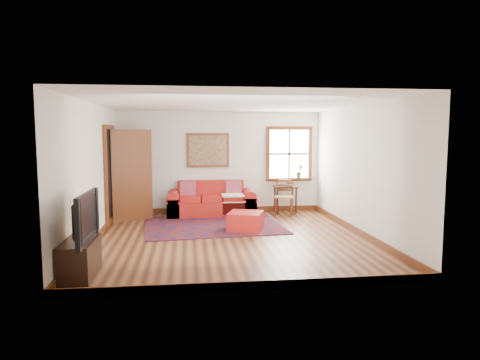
{
  "coord_description": "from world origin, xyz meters",
  "views": [
    {
      "loc": [
        -0.8,
        -7.85,
        1.94
      ],
      "look_at": [
        0.24,
        0.6,
        1.03
      ],
      "focal_mm": 32.0,
      "sensor_mm": 36.0,
      "label": 1
    }
  ],
  "objects": [
    {
      "name": "doorway",
      "position": [
        -2.21,
        1.78,
        1.07
      ],
      "size": [
        0.89,
        1.08,
        2.14
      ],
      "color": "black",
      "rests_on": "ground"
    },
    {
      "name": "ground",
      "position": [
        0.0,
        0.0,
        0.0
      ],
      "size": [
        5.5,
        5.5,
        0.0
      ],
      "primitive_type": "plane",
      "color": "#3C1D10",
      "rests_on": "ground"
    },
    {
      "name": "candle_hurricane",
      "position": [
        -2.23,
        -1.59,
        0.59
      ],
      "size": [
        0.12,
        0.12,
        0.18
      ],
      "color": "silver",
      "rests_on": "media_cabinet"
    },
    {
      "name": "media_cabinet",
      "position": [
        -2.28,
        -1.94,
        0.25
      ],
      "size": [
        0.41,
        0.91,
        0.5
      ],
      "primitive_type": "cube",
      "color": "black",
      "rests_on": "ground"
    },
    {
      "name": "room_envelope",
      "position": [
        0.0,
        0.02,
        1.65
      ],
      "size": [
        5.04,
        5.54,
        2.52
      ],
      "color": "silver",
      "rests_on": "ground"
    },
    {
      "name": "red_leather_sofa",
      "position": [
        -0.24,
        2.34,
        0.27
      ],
      "size": [
        2.09,
        0.86,
        0.82
      ],
      "color": "#AA1A16",
      "rests_on": "ground"
    },
    {
      "name": "window",
      "position": [
        1.78,
        2.7,
        1.31
      ],
      "size": [
        1.18,
        0.2,
        1.38
      ],
      "color": "white",
      "rests_on": "ground"
    },
    {
      "name": "red_ottoman",
      "position": [
        0.35,
        0.59,
        0.19
      ],
      "size": [
        0.83,
        0.83,
        0.37
      ],
      "primitive_type": "cube",
      "rotation": [
        0.0,
        0.0,
        -0.32
      ],
      "color": "#AA1A16",
      "rests_on": "ground"
    },
    {
      "name": "persian_rug",
      "position": [
        -0.28,
        1.11,
        0.01
      ],
      "size": [
        3.02,
        2.51,
        0.02
      ],
      "primitive_type": "cube",
      "rotation": [
        0.0,
        0.0,
        0.09
      ],
      "color": "#61170D",
      "rests_on": "ground"
    },
    {
      "name": "ladder_back_chair",
      "position": [
        1.51,
        2.16,
        0.49
      ],
      "size": [
        0.53,
        0.51,
        0.91
      ],
      "color": "tan",
      "rests_on": "ground"
    },
    {
      "name": "television",
      "position": [
        -2.26,
        -2.0,
        0.83
      ],
      "size": [
        0.15,
        1.16,
        0.67
      ],
      "primitive_type": "imported",
      "rotation": [
        0.0,
        0.0,
        1.57
      ],
      "color": "black",
      "rests_on": "media_cabinet"
    },
    {
      "name": "side_table",
      "position": [
        1.59,
        2.39,
        0.55
      ],
      "size": [
        0.56,
        0.42,
        0.67
      ],
      "color": "black",
      "rests_on": "ground"
    },
    {
      "name": "framed_artwork",
      "position": [
        -0.3,
        2.71,
        1.55
      ],
      "size": [
        1.05,
        0.07,
        0.85
      ],
      "color": "#602E14",
      "rests_on": "ground"
    }
  ]
}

